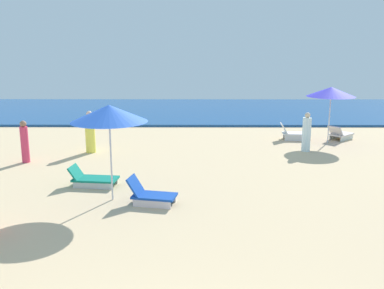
{
  "coord_description": "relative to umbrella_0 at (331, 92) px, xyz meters",
  "views": [
    {
      "loc": [
        0.62,
        -3.32,
        4.31
      ],
      "look_at": [
        0.54,
        10.52,
        1.1
      ],
      "focal_mm": 41.08,
      "sensor_mm": 36.0,
      "label": 1
    }
  ],
  "objects": [
    {
      "name": "ocean",
      "position": [
        -6.49,
        9.08,
        -2.2
      ],
      "size": [
        60.0,
        10.7,
        0.12
      ],
      "primitive_type": "cube",
      "color": "#174A8B",
      "rests_on": "ground_plane"
    },
    {
      "name": "umbrella_0",
      "position": [
        0.0,
        0.0,
        0.0
      ],
      "size": [
        2.07,
        2.07,
        2.46
      ],
      "color": "silver",
      "rests_on": "ground_plane"
    },
    {
      "name": "lounge_chair_0_0",
      "position": [
        -1.34,
        0.71,
        -1.97
      ],
      "size": [
        1.36,
        0.73,
        0.75
      ],
      "rotation": [
        0.0,
        0.0,
        1.51
      ],
      "color": "silver",
      "rests_on": "ground_plane"
    },
    {
      "name": "lounge_chair_0_1",
      "position": [
        0.76,
        0.7,
        -2.0
      ],
      "size": [
        1.37,
        1.3,
        0.69
      ],
      "rotation": [
        0.0,
        0.0,
        2.28
      ],
      "color": "silver",
      "rests_on": "ground_plane"
    },
    {
      "name": "umbrella_4",
      "position": [
        -8.17,
        -7.21,
        0.2
      ],
      "size": [
        2.09,
        2.09,
        2.69
      ],
      "color": "silver",
      "rests_on": "ground_plane"
    },
    {
      "name": "lounge_chair_4_0",
      "position": [
        -9.02,
        -5.98,
        -2.03
      ],
      "size": [
        1.52,
        0.82,
        0.63
      ],
      "rotation": [
        0.0,
        0.0,
        1.46
      ],
      "color": "silver",
      "rests_on": "ground_plane"
    },
    {
      "name": "lounge_chair_4_1",
      "position": [
        -7.08,
        -7.54,
        -1.99
      ],
      "size": [
        1.4,
        0.87,
        0.75
      ],
      "rotation": [
        0.0,
        0.0,
        1.37
      ],
      "color": "silver",
      "rests_on": "ground_plane"
    },
    {
      "name": "beachgoer_1",
      "position": [
        -1.34,
        -1.48,
        -1.52
      ],
      "size": [
        0.44,
        0.44,
        1.59
      ],
      "rotation": [
        0.0,
        0.0,
        2.81
      ],
      "color": "white",
      "rests_on": "ground_plane"
    },
    {
      "name": "beachgoer_3",
      "position": [
        -12.1,
        -3.25,
        -1.5
      ],
      "size": [
        0.4,
        0.4,
        1.56
      ],
      "rotation": [
        0.0,
        0.0,
        5.48
      ],
      "color": "#E0395D",
      "rests_on": "ground_plane"
    },
    {
      "name": "beachgoer_4",
      "position": [
        -10.05,
        -1.73,
        -1.48
      ],
      "size": [
        0.53,
        0.53,
        1.68
      ],
      "rotation": [
        0.0,
        0.0,
        3.71
      ],
      "color": "#F5EB51",
      "rests_on": "ground_plane"
    }
  ]
}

